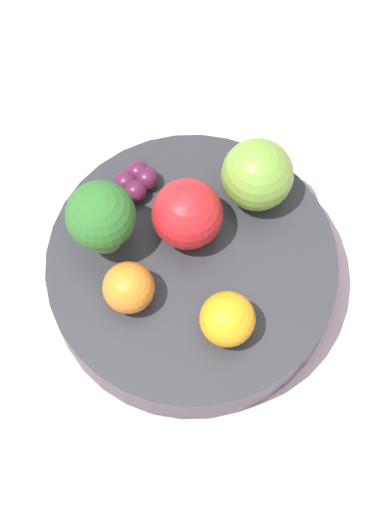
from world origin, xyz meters
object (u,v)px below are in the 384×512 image
apple_red (182,215)px  orange_back (129,288)px  apple_green (257,175)px  grape_cluster (137,181)px  bowl (192,272)px  broccoli (101,217)px  orange_front (227,319)px

apple_red → orange_back: (-0.04, -0.04, -0.01)m
apple_green → grape_cluster: 0.08m
bowl → grape_cluster: size_ratio=6.35×
broccoli → apple_red: size_ratio=1.27×
apple_red → broccoli: bearing=-179.4°
bowl → apple_red: bearing=98.3°
apple_green → apple_red: bearing=-157.1°
bowl → broccoli: 0.08m
bowl → orange_front: 0.06m
bowl → broccoli: (-0.06, 0.02, 0.05)m
apple_green → orange_back: (-0.09, -0.07, -0.01)m
broccoli → orange_back: (0.01, -0.04, -0.02)m
apple_red → orange_back: 0.06m
bowl → broccoli: broccoli is taller
bowl → orange_back: 0.06m
broccoli → apple_red: (0.05, 0.00, -0.01)m
apple_green → orange_front: apple_green is taller
orange_front → orange_back: size_ratio=1.05×
apple_red → orange_front: size_ratio=1.32×
apple_red → apple_green: 0.06m
bowl → apple_green: (0.05, 0.05, 0.04)m
apple_red → grape_cluster: bearing=126.3°
apple_green → orange_back: apple_green is taller
apple_red → apple_green: bearing=22.9°
broccoli → orange_front: broccoli is taller
orange_front → grape_cluster: orange_front is taller
broccoli → apple_red: 0.05m
apple_green → orange_back: bearing=-144.6°
grape_cluster → broccoli: bearing=-123.9°
apple_red → orange_back: apple_red is taller
orange_back → grape_cluster: 0.08m
apple_red → orange_front: (0.02, -0.07, -0.01)m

